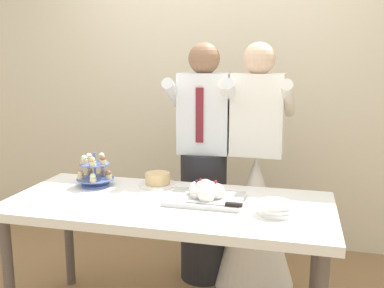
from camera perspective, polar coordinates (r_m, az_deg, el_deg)
rear_wall at (r=3.66m, az=3.28°, el=9.49°), size 5.20×0.10×2.90m
dessert_table at (r=2.45m, az=-3.13°, el=-9.15°), size 1.80×0.80×0.78m
cupcake_stand at (r=2.76m, az=-12.66°, el=-3.61°), size 0.23×0.23×0.21m
main_cake_tray at (r=2.42m, az=1.83°, el=-6.58°), size 0.44×0.31×0.13m
plate_stack at (r=2.26m, az=10.92°, el=-8.29°), size 0.18×0.18×0.07m
round_cake at (r=2.72m, az=-4.52°, el=-4.73°), size 0.24×0.24×0.08m
person_groom at (r=3.02m, az=1.53°, el=-4.34°), size 0.48×0.51×1.66m
person_bride at (r=3.02m, az=8.29°, el=-7.68°), size 0.56×0.56×1.66m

